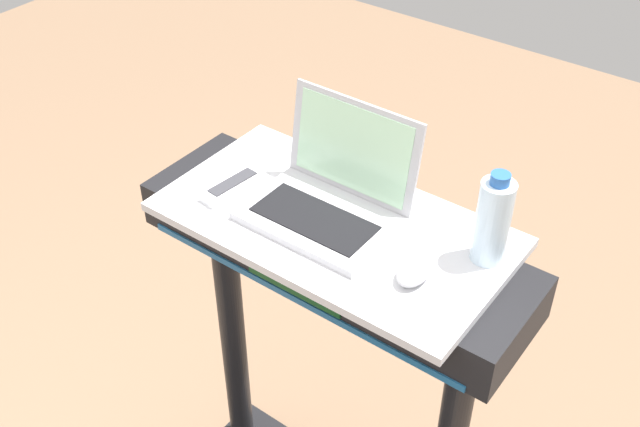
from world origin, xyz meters
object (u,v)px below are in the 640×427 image
at_px(computer_mouse, 414,270).
at_px(tv_remote, 233,186).
at_px(laptop, 330,195).
at_px(water_bottle, 493,221).

bearing_deg(computer_mouse, tv_remote, 174.04).
relative_size(computer_mouse, tv_remote, 0.61).
bearing_deg(laptop, tv_remote, -163.05).
relative_size(computer_mouse, water_bottle, 0.49).
distance_m(laptop, computer_mouse, 0.26).
xyz_separation_m(laptop, water_bottle, (0.34, 0.07, 0.05)).
bearing_deg(water_bottle, computer_mouse, -122.62).
distance_m(laptop, tv_remote, 0.23).
bearing_deg(tv_remote, laptop, 15.61).
distance_m(computer_mouse, tv_remote, 0.47).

